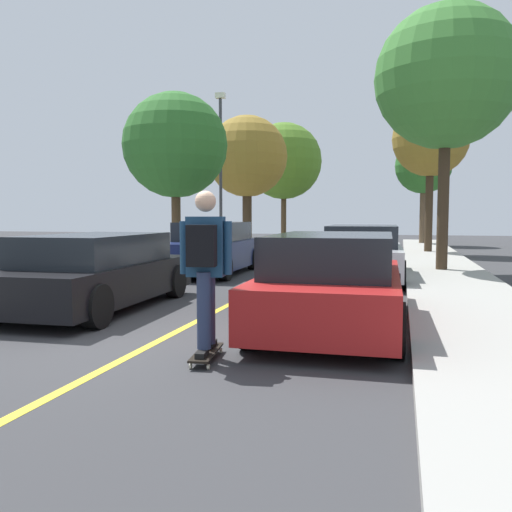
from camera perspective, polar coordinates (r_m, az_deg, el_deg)
The scene contains 17 objects.
ground at distance 7.03m, azimuth -10.30°, elevation -8.91°, with size 80.00×80.00×0.00m, color #353538.
sidewalk_right at distance 6.46m, azimuth 25.73°, elevation -9.81°, with size 2.09×56.00×0.14m, color #9E9B93.
center_line at distance 10.71m, azimuth -1.02°, elevation -4.25°, with size 0.12×39.20×0.01m, color gold.
parked_car_left_nearest at distance 9.53m, azimuth -16.65°, elevation -1.63°, with size 2.00×4.44×1.29m.
parked_car_left_near at distance 14.73m, azimuth -4.74°, elevation 0.77°, with size 1.98×4.33×1.43m.
parked_car_right_nearest at distance 7.67m, azimuth 8.32°, elevation -2.74°, with size 1.98×4.49×1.35m.
parked_car_right_near at distance 13.54m, azimuth 11.34°, elevation 0.28°, with size 2.08×4.51×1.36m.
street_tree_left_nearest at distance 17.58m, azimuth -8.64°, elevation 11.60°, with size 3.35×3.35×5.39m.
street_tree_left_near at distance 25.35m, azimuth -0.97°, elevation 10.56°, with size 3.79×3.79×6.14m.
street_tree_left_far at distance 33.23m, azimuth 3.00°, elevation 10.10°, with size 4.67×4.67×7.15m.
street_tree_right_nearest at distance 15.81m, azimuth 19.72°, elevation 17.52°, with size 3.80×3.80×7.05m.
street_tree_right_near at distance 23.20m, azimuth 18.20°, elevation 11.79°, with size 3.06×3.06×6.12m.
street_tree_right_far at distance 30.15m, azimuth 17.49°, elevation 9.17°, with size 2.97×2.97×5.61m.
fire_hydrant at distance 12.87m, azimuth -15.28°, elevation -0.80°, with size 0.20×0.20×0.70m.
streetlamp at distance 20.89m, azimuth -3.81°, elevation 9.88°, with size 0.36×0.24×6.15m.
skateboard at distance 6.01m, azimuth -5.32°, elevation -10.27°, with size 0.33×0.86×0.10m.
skateboarder at distance 5.81m, azimuth -5.46°, elevation -0.57°, with size 0.59×0.71×1.77m.
Camera 1 is at (2.97, -6.17, 1.60)m, focal length 37.35 mm.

